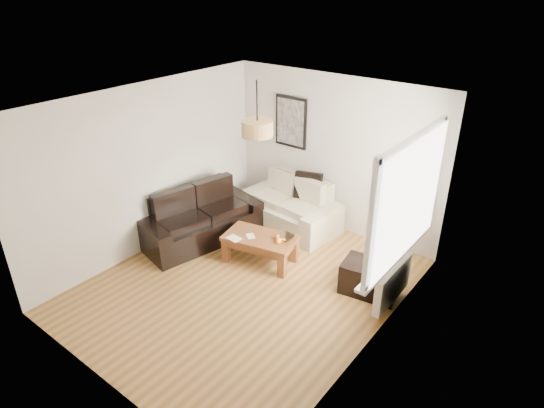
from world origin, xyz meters
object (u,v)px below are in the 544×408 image
Objects in this scene: sofa_leather at (200,216)px; ottoman at (370,279)px; coffee_table at (260,249)px; loveseat_cream at (290,204)px.

sofa_leather reaches higher than ottoman.
ottoman is (1.68, 0.33, 0.00)m from coffee_table.
coffee_table is at bearing -69.95° from loveseat_cream.
ottoman is at bearing -69.26° from sofa_leather.
loveseat_cream reaches higher than ottoman.
loveseat_cream is at bearing 156.84° from ottoman.
ottoman is (2.88, 0.41, -0.20)m from sofa_leather.
loveseat_cream is 0.87× the size of sofa_leather.
sofa_leather is 1.22m from coffee_table.
sofa_leather reaches higher than loveseat_cream.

